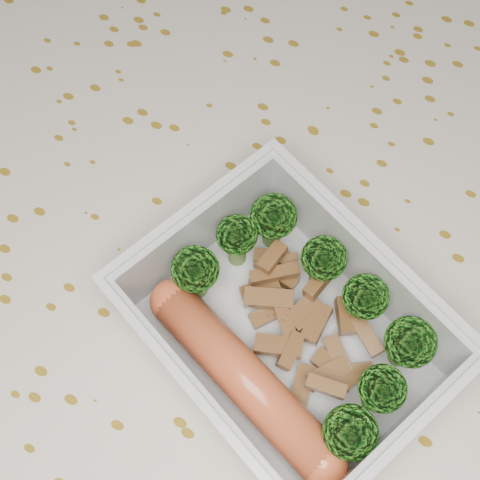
% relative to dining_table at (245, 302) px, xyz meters
% --- Properties ---
extents(ground_plane, '(4.00, 4.00, 0.00)m').
position_rel_dining_table_xyz_m(ground_plane, '(0.00, 0.00, -0.67)').
color(ground_plane, olive).
rests_on(ground_plane, ground).
extents(dining_table, '(1.40, 0.90, 0.75)m').
position_rel_dining_table_xyz_m(dining_table, '(0.00, 0.00, 0.00)').
color(dining_table, brown).
rests_on(dining_table, ground).
extents(tablecloth, '(1.46, 0.96, 0.19)m').
position_rel_dining_table_xyz_m(tablecloth, '(0.00, 0.00, 0.05)').
color(tablecloth, beige).
rests_on(tablecloth, dining_table).
extents(lunch_container, '(0.24, 0.22, 0.07)m').
position_rel_dining_table_xyz_m(lunch_container, '(0.05, -0.04, 0.11)').
color(lunch_container, silver).
rests_on(lunch_container, tablecloth).
extents(broccoli_florets, '(0.18, 0.14, 0.06)m').
position_rel_dining_table_xyz_m(broccoli_florets, '(0.06, -0.02, 0.13)').
color(broccoli_florets, '#608C3F').
rests_on(broccoli_florets, lunch_container).
extents(meat_pile, '(0.12, 0.10, 0.03)m').
position_rel_dining_table_xyz_m(meat_pile, '(0.06, -0.03, 0.11)').
color(meat_pile, brown).
rests_on(meat_pile, lunch_container).
extents(sausage, '(0.17, 0.08, 0.03)m').
position_rel_dining_table_xyz_m(sausage, '(0.04, -0.08, 0.12)').
color(sausage, '#C2522C').
rests_on(sausage, lunch_container).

